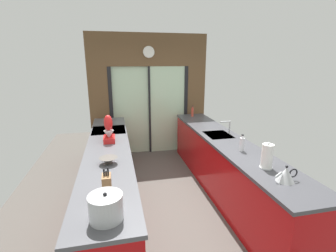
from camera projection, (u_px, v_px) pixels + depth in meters
The scene contains 14 objects.
ground_plane at pixel (166, 189), 4.16m from camera, with size 5.04×7.60×0.02m, color #4C4742.
back_wall_unit at pixel (149, 88), 5.46m from camera, with size 2.64×0.12×2.70m.
left_counter_run at pixel (110, 182), 3.41m from camera, with size 0.62×3.80×0.92m.
right_counter_run at pixel (224, 166), 3.95m from camera, with size 0.62×3.80×0.92m.
sink_faucet at pixel (228, 125), 4.05m from camera, with size 0.19×0.02×0.23m.
oven_range at pixel (110, 154), 4.46m from camera, with size 0.60×0.60×0.92m.
mixing_bowl at pixel (108, 160), 2.90m from camera, with size 0.22×0.22×0.08m.
knife_block at pixel (107, 185), 2.21m from camera, with size 0.08×0.14×0.28m.
stand_mixer at pixel (109, 131), 3.67m from camera, with size 0.17×0.27×0.42m.
stock_pot at pixel (106, 207), 1.87m from camera, with size 0.27×0.27×0.23m.
kettle at pixel (286, 175), 2.47m from camera, with size 0.26×0.18×0.18m.
soap_bottle_near at pixel (242, 144), 3.30m from camera, with size 0.06×0.06×0.24m.
soap_bottle_far at pixel (192, 112), 5.34m from camera, with size 0.05×0.05×0.24m.
paper_towel_roll at pixel (267, 156), 2.76m from camera, with size 0.15×0.15×0.32m.
Camera 1 is at (-0.78, -3.05, 2.12)m, focal length 25.85 mm.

